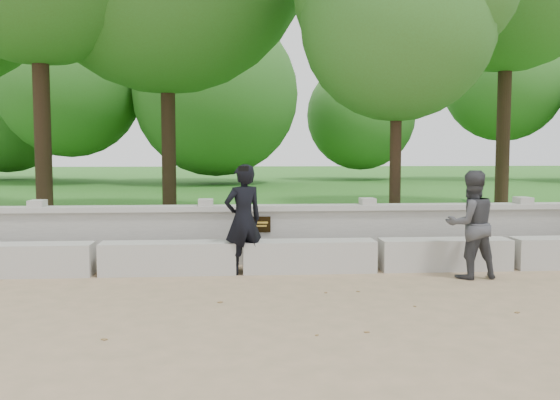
# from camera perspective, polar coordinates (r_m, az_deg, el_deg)

# --- Properties ---
(ground) EXTENTS (80.00, 80.00, 0.00)m
(ground) POSITION_cam_1_polar(r_m,az_deg,el_deg) (7.13, -3.53, -9.65)
(ground) COLOR tan
(ground) RESTS_ON ground
(lawn) EXTENTS (40.00, 22.00, 0.25)m
(lawn) POSITION_cam_1_polar(r_m,az_deg,el_deg) (20.97, -4.13, 0.25)
(lawn) COLOR #275A17
(lawn) RESTS_ON ground
(concrete_bench) EXTENTS (11.90, 0.45, 0.45)m
(concrete_bench) POSITION_cam_1_polar(r_m,az_deg,el_deg) (8.94, -3.73, -5.22)
(concrete_bench) COLOR beige
(concrete_bench) RESTS_ON ground
(parapet_wall) EXTENTS (12.50, 0.35, 0.90)m
(parapet_wall) POSITION_cam_1_polar(r_m,az_deg,el_deg) (9.59, -3.79, -3.09)
(parapet_wall) COLOR #B3B0A9
(parapet_wall) RESTS_ON ground
(man_main) EXTENTS (0.67, 0.63, 1.55)m
(man_main) POSITION_cam_1_polar(r_m,az_deg,el_deg) (8.76, -3.38, -1.78)
(man_main) COLOR black
(man_main) RESTS_ON ground
(visitor_left) EXTENTS (0.78, 0.64, 1.47)m
(visitor_left) POSITION_cam_1_polar(r_m,az_deg,el_deg) (8.87, 17.06, -2.15)
(visitor_left) COLOR #3E3F43
(visitor_left) RESTS_ON ground
(tree_near_right) EXTENTS (3.46, 3.46, 5.71)m
(tree_near_right) POSITION_cam_1_polar(r_m,az_deg,el_deg) (11.65, 10.71, 16.83)
(tree_near_right) COLOR #382619
(tree_near_right) RESTS_ON lawn
(shrub_b) EXTENTS (0.35, 0.40, 0.61)m
(shrub_b) POSITION_cam_1_polar(r_m,az_deg,el_deg) (10.28, -4.03, -2.06)
(shrub_b) COLOR #276D25
(shrub_b) RESTS_ON lawn
(shrub_c) EXTENTS (0.78, 0.74, 0.67)m
(shrub_c) POSITION_cam_1_polar(r_m,az_deg,el_deg) (11.13, 17.77, -1.58)
(shrub_c) COLOR #276D25
(shrub_c) RESTS_ON lawn
(shrub_d) EXTENTS (0.43, 0.43, 0.57)m
(shrub_d) POSITION_cam_1_polar(r_m,az_deg,el_deg) (11.71, -21.87, -1.65)
(shrub_d) COLOR #276D25
(shrub_d) RESTS_ON lawn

